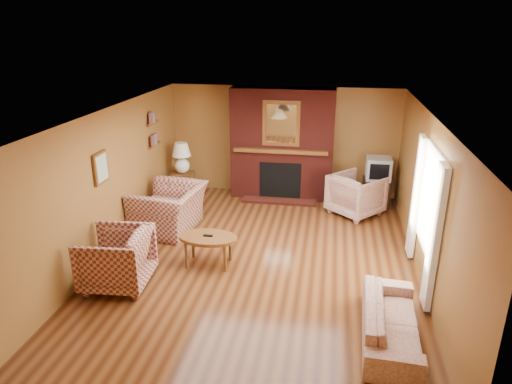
% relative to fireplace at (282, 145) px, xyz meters
% --- Properties ---
extents(floor, '(6.50, 6.50, 0.00)m').
position_rel_fireplace_xyz_m(floor, '(0.00, -2.98, -1.18)').
color(floor, '#43200E').
rests_on(floor, ground).
extents(ceiling, '(6.50, 6.50, 0.00)m').
position_rel_fireplace_xyz_m(ceiling, '(0.00, -2.98, 1.22)').
color(ceiling, white).
rests_on(ceiling, wall_back).
extents(wall_back, '(6.50, 0.00, 6.50)m').
position_rel_fireplace_xyz_m(wall_back, '(0.00, 0.27, 0.02)').
color(wall_back, '#9B6230').
rests_on(wall_back, floor).
extents(wall_front, '(6.50, 0.00, 6.50)m').
position_rel_fireplace_xyz_m(wall_front, '(0.00, -6.23, 0.02)').
color(wall_front, '#9B6230').
rests_on(wall_front, floor).
extents(wall_left, '(0.00, 6.50, 6.50)m').
position_rel_fireplace_xyz_m(wall_left, '(-2.50, -2.98, 0.02)').
color(wall_left, '#9B6230').
rests_on(wall_left, floor).
extents(wall_right, '(0.00, 6.50, 6.50)m').
position_rel_fireplace_xyz_m(wall_right, '(2.50, -2.98, 0.02)').
color(wall_right, '#9B6230').
rests_on(wall_right, floor).
extents(fireplace, '(2.20, 0.82, 2.40)m').
position_rel_fireplace_xyz_m(fireplace, '(0.00, 0.00, 0.00)').
color(fireplace, '#531712').
rests_on(fireplace, floor).
extents(window_right, '(0.10, 1.85, 2.00)m').
position_rel_fireplace_xyz_m(window_right, '(2.45, -3.18, -0.06)').
color(window_right, '#ECE2C8').
rests_on(window_right, wall_right).
extents(bookshelf, '(0.09, 0.55, 0.71)m').
position_rel_fireplace_xyz_m(bookshelf, '(-2.44, -1.08, 0.48)').
color(bookshelf, brown).
rests_on(bookshelf, wall_left).
extents(botanical_print, '(0.05, 0.40, 0.50)m').
position_rel_fireplace_xyz_m(botanical_print, '(-2.47, -3.28, 0.37)').
color(botanical_print, brown).
rests_on(botanical_print, wall_left).
extents(pendant_light, '(0.36, 0.36, 0.48)m').
position_rel_fireplace_xyz_m(pendant_light, '(0.00, -0.68, 0.82)').
color(pendant_light, black).
rests_on(pendant_light, ceiling).
extents(plaid_loveseat, '(1.25, 1.40, 0.84)m').
position_rel_fireplace_xyz_m(plaid_loveseat, '(-1.85, -2.10, -0.76)').
color(plaid_loveseat, maroon).
rests_on(plaid_loveseat, floor).
extents(plaid_armchair, '(1.01, 0.99, 0.86)m').
position_rel_fireplace_xyz_m(plaid_armchair, '(-1.95, -4.08, -0.75)').
color(plaid_armchair, maroon).
rests_on(plaid_armchair, floor).
extents(floral_sofa, '(0.74, 1.71, 0.49)m').
position_rel_fireplace_xyz_m(floral_sofa, '(1.90, -4.68, -0.94)').
color(floral_sofa, beige).
rests_on(floral_sofa, floor).
extents(floral_armchair, '(1.28, 1.28, 0.83)m').
position_rel_fireplace_xyz_m(floral_armchair, '(1.61, -0.76, -0.76)').
color(floral_armchair, beige).
rests_on(floral_armchair, floor).
extents(coffee_table, '(0.94, 0.58, 0.52)m').
position_rel_fireplace_xyz_m(coffee_table, '(-0.79, -3.26, -0.74)').
color(coffee_table, brown).
rests_on(coffee_table, floor).
extents(side_table, '(0.48, 0.48, 0.61)m').
position_rel_fireplace_xyz_m(side_table, '(-2.10, -0.53, -0.88)').
color(side_table, brown).
rests_on(side_table, floor).
extents(table_lamp, '(0.40, 0.40, 0.67)m').
position_rel_fireplace_xyz_m(table_lamp, '(-2.10, -0.53, -0.20)').
color(table_lamp, white).
rests_on(table_lamp, side_table).
extents(tv_stand, '(0.57, 0.52, 0.59)m').
position_rel_fireplace_xyz_m(tv_stand, '(2.05, -0.18, -0.89)').
color(tv_stand, black).
rests_on(tv_stand, floor).
extents(crt_tv, '(0.50, 0.50, 0.46)m').
position_rel_fireplace_xyz_m(crt_tv, '(2.05, -0.19, -0.36)').
color(crt_tv, '#B2B5BB').
rests_on(crt_tv, tv_stand).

